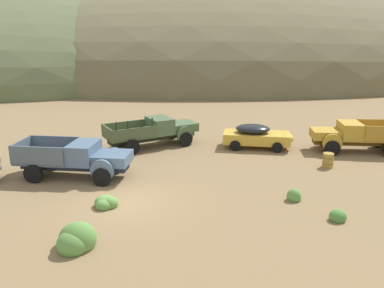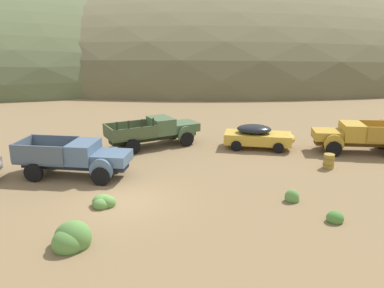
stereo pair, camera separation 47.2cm
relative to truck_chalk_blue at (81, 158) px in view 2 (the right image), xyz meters
name	(u,v)px [view 2 (the right image)]	position (x,y,z in m)	size (l,w,h in m)	color
ground_plane	(125,201)	(2.20, -3.65, -1.02)	(300.00, 300.00, 0.00)	olive
hill_far_right	(37,70)	(-14.61, 61.98, -1.02)	(104.38, 75.73, 28.21)	#56603D
hill_center	(242,68)	(25.56, 58.63, -1.02)	(115.36, 76.69, 30.51)	brown
truck_chalk_blue	(81,158)	(0.00, 0.00, 0.00)	(6.25, 3.82, 1.91)	#262D39
truck_weathered_green	(160,131)	(4.58, 5.33, -0.01)	(6.53, 3.97, 2.16)	#232B1B
car_faded_yellow	(260,136)	(11.00, 3.53, -0.20)	(4.85, 3.17, 1.57)	gold
truck_mustard	(354,137)	(16.59, 1.73, 0.00)	(6.06, 3.48, 1.91)	#593D12
oil_drum_foreground	(329,161)	(13.60, -0.90, -0.60)	(0.64, 0.64, 0.82)	olive
bush_back_edge	(292,198)	(9.78, -4.88, -0.84)	(0.68, 0.60, 0.72)	#5B8E42
bush_front_right	(104,202)	(1.29, -4.04, -0.85)	(1.05, 1.00, 0.63)	#5B8E42
bush_near_barrel	(335,218)	(10.71, -7.08, -0.85)	(0.72, 0.65, 0.60)	#4C8438
bush_front_left	(72,238)	(0.34, -7.36, -0.70)	(1.39, 1.50, 1.25)	#5B8E42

